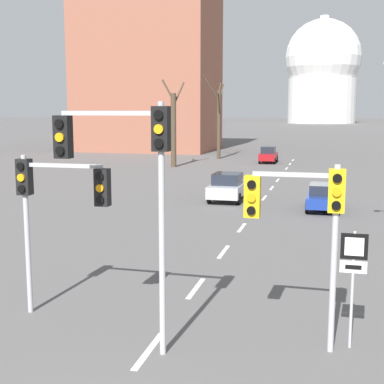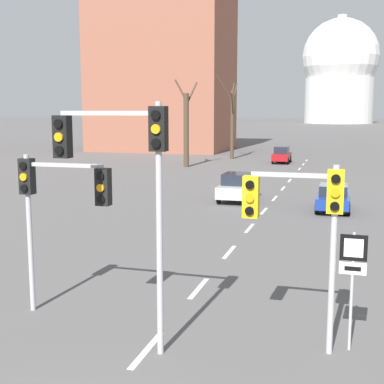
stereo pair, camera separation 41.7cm
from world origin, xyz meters
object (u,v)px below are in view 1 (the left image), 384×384
at_px(route_sign_post, 353,269).
at_px(sedan_near_right, 268,155).
at_px(sedan_near_left, 228,187).
at_px(sedan_mid_centre, 323,196).
at_px(traffic_signal_near_right, 305,211).
at_px(traffic_signal_centre_tall, 127,164).
at_px(traffic_signal_near_left, 53,196).

distance_m(route_sign_post, sedan_near_right, 44.82).
relative_size(sedan_near_left, sedan_mid_centre, 1.01).
bearing_deg(traffic_signal_near_right, traffic_signal_centre_tall, -164.12).
bearing_deg(sedan_near_left, sedan_mid_centre, -16.89).
xyz_separation_m(route_sign_post, sedan_mid_centre, (-0.85, 17.86, -1.15)).
bearing_deg(route_sign_post, traffic_signal_near_left, 178.78).
bearing_deg(traffic_signal_centre_tall, sedan_near_right, 92.38).
distance_m(traffic_signal_near_left, sedan_near_right, 44.20).
bearing_deg(traffic_signal_near_right, sedan_near_right, 97.27).
distance_m(traffic_signal_near_right, traffic_signal_near_left, 6.51).
distance_m(sedan_near_right, sedan_mid_centre, 27.09).
height_order(traffic_signal_centre_tall, sedan_near_right, traffic_signal_centre_tall).
height_order(route_sign_post, sedan_near_left, route_sign_post).
height_order(route_sign_post, sedan_mid_centre, route_sign_post).
bearing_deg(route_sign_post, sedan_near_left, 108.50).
relative_size(traffic_signal_near_right, sedan_near_right, 1.11).
height_order(traffic_signal_near_right, route_sign_post, traffic_signal_near_right).
relative_size(traffic_signal_near_left, route_sign_post, 1.55).
bearing_deg(sedan_mid_centre, sedan_near_left, 163.11).
height_order(sedan_near_left, sedan_near_right, sedan_near_right).
height_order(traffic_signal_centre_tall, sedan_mid_centre, traffic_signal_centre_tall).
bearing_deg(sedan_near_left, traffic_signal_near_left, -93.10).
height_order(traffic_signal_centre_tall, route_sign_post, traffic_signal_centre_tall).
xyz_separation_m(route_sign_post, sedan_near_left, (-6.56, 19.59, -1.04)).
relative_size(sedan_near_right, sedan_mid_centre, 0.95).
xyz_separation_m(sedan_near_left, sedan_mid_centre, (5.71, -1.73, -0.11)).
xyz_separation_m(traffic_signal_near_right, sedan_near_right, (-5.69, 44.59, -2.39)).
height_order(route_sign_post, sedan_near_right, route_sign_post).
bearing_deg(traffic_signal_centre_tall, traffic_signal_near_right, 15.88).
bearing_deg(sedan_near_left, sedan_near_right, 90.58).
height_order(sedan_near_right, sedan_mid_centre, sedan_near_right).
bearing_deg(traffic_signal_near_left, route_sign_post, -1.22).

